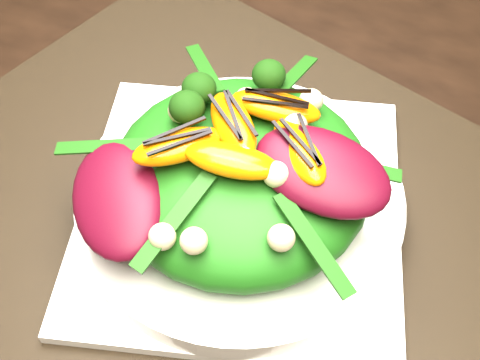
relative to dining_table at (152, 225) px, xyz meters
The scene contains 10 objects.
dining_table is the anchor object (origin of this frame).
placemat 0.08m from the dining_table, 24.81° to the left, with size 0.54×0.41×0.00m, color black.
plate_base 0.08m from the dining_table, 24.81° to the left, with size 0.25×0.25×0.01m, color white.
salad_bowl 0.09m from the dining_table, 24.81° to the left, with size 0.25×0.25×0.02m, color silver.
lettuce_mound 0.10m from the dining_table, 24.81° to the left, with size 0.19×0.19×0.07m, color #1F6212.
radicchio_leaf 0.17m from the dining_table, 15.47° to the left, with size 0.10×0.06×0.02m, color #400614.
orange_segment 0.14m from the dining_table, 35.28° to the left, with size 0.07×0.03×0.02m, color #EC6203.
broccoli_floret 0.13m from the dining_table, 94.93° to the left, with size 0.04×0.04×0.04m, color black.
macadamia_nut 0.15m from the dining_table, ahead, with size 0.02×0.02×0.02m, color beige.
balsamic_drizzle 0.15m from the dining_table, 35.28° to the left, with size 0.04×0.00×0.00m, color black.
Camera 1 is at (0.20, -0.22, 1.18)m, focal length 48.00 mm.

